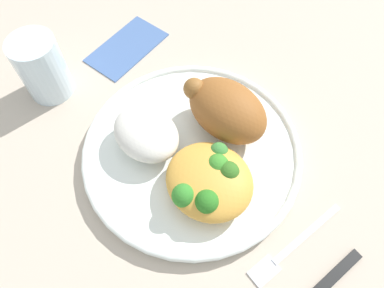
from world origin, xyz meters
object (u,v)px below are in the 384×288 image
plate (192,151)px  rice_pile (146,133)px  roasted_chicken (226,109)px  mac_cheese_with_broccoli (209,180)px  water_glass (42,68)px  fork (292,246)px  napkin (127,47)px

plate → rice_pile: size_ratio=3.12×
plate → roasted_chicken: size_ratio=2.45×
roasted_chicken → mac_cheese_with_broccoli: (-0.05, 0.08, -0.01)m
rice_pile → water_glass: water_glass is taller
roasted_chicken → plate: bearing=85.3°
mac_cheese_with_broccoli → water_glass: 0.28m
rice_pile → mac_cheese_with_broccoli: mac_cheese_with_broccoli is taller
water_glass → mac_cheese_with_broccoli: bearing=-172.5°
rice_pile → fork: (-0.22, -0.03, -0.04)m
roasted_chicken → fork: 0.18m
roasted_chicken → napkin: bearing=-3.0°
plate → fork: plate is taller
napkin → plate: bearing=162.0°
mac_cheese_with_broccoli → rice_pile: bearing=4.3°
water_glass → napkin: water_glass is taller
mac_cheese_with_broccoli → napkin: 0.28m
rice_pile → roasted_chicken: bearing=-120.1°
plate → roasted_chicken: bearing=-94.7°
plate → napkin: bearing=-18.0°
roasted_chicken → water_glass: bearing=27.4°
roasted_chicken → fork: size_ratio=0.82×
plate → roasted_chicken: roasted_chicken is taller
roasted_chicken → mac_cheese_with_broccoli: roasted_chicken is taller
water_glass → napkin: bearing=-97.0°
water_glass → napkin: size_ratio=0.73×
plate → fork: 0.17m
plate → napkin: 0.22m
mac_cheese_with_broccoli → water_glass: water_glass is taller
plate → water_glass: water_glass is taller
rice_pile → napkin: (0.16, -0.10, -0.04)m
rice_pile → fork: bearing=-173.1°
napkin → rice_pile: bearing=148.0°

